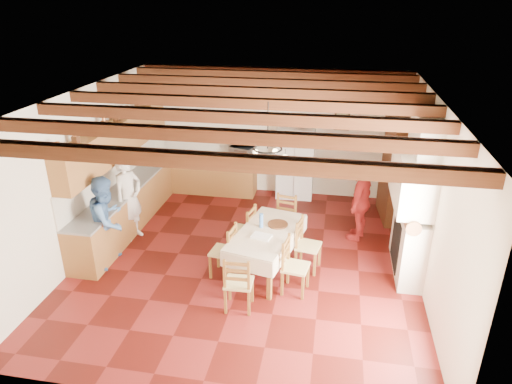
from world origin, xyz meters
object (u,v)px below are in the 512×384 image
Objects in this scene: chair_left_near at (223,250)px; chair_end_near at (239,282)px; dining_table at (267,235)px; hutch at (397,171)px; chair_end_far at (284,220)px; person_woman_blue at (108,221)px; microwave at (242,153)px; refrigerator at (296,162)px; chair_right_near at (296,266)px; chair_right_far at (308,245)px; person_man at (129,198)px; person_woman_red at (361,201)px; chair_left_far at (243,230)px.

chair_left_near is 1.00× the size of chair_end_near.
chair_end_near is (-0.25, -1.13, -0.20)m from dining_table.
chair_end_far is at bearing -150.42° from hutch.
chair_end_near is 0.58× the size of person_woman_blue.
microwave is (-0.38, 3.46, 0.57)m from chair_left_near.
hutch is at bearing 139.99° from chair_left_near.
refrigerator reaches higher than chair_end_near.
chair_right_near is 4.12m from microwave.
chair_right_near and chair_end_far have the same top height.
person_man is at bearing 91.89° from chair_right_far.
hutch is 5.51m from person_man.
refrigerator reaches higher than chair_left_near.
person_woman_blue is at bearing -158.21° from person_man.
person_man reaches higher than person_woman_red.
person_woman_blue reaches higher than chair_left_far.
person_woman_blue is 4.73m from person_woman_red.
person_woman_red is at bearing 41.94° from dining_table.
dining_table is at bearing -27.73° from person_woman_red.
chair_left_far is (-2.89, -2.04, -0.59)m from hutch.
person_woman_red is (1.06, 2.01, 0.32)m from chair_right_near.
hutch is 2.96m from chair_right_far.
microwave is at bearing -13.80° from person_man.
chair_right_far is 0.60× the size of person_woman_red.
person_woman_blue is (-2.28, -0.73, 0.35)m from chair_left_far.
microwave reaches higher than chair_end_far.
chair_end_near is at bearing 35.83° from chair_left_near.
refrigerator is 1.77× the size of chair_right_near.
person_woman_blue is 3.82m from microwave.
chair_left_far is at bearing 174.02° from chair_left_near.
chair_end_far is (0.17, 1.02, -0.20)m from dining_table.
refrigerator reaches higher than person_woman_blue.
person_woman_red is at bearing -24.58° from chair_right_far.
chair_end_near and chair_end_far have the same top height.
chair_left_near is (-0.88, -3.63, -0.37)m from refrigerator.
refrigerator is at bearing -97.41° from chair_end_near.
person_man reaches higher than chair_end_far.
person_woman_blue reaches higher than chair_left_near.
person_woman_blue reaches higher than chair_end_near.
chair_left_far reaches higher than dining_table.
chair_left_near and chair_right_near have the same top height.
chair_end_far is (-0.39, 1.57, 0.00)m from chair_right_near.
chair_left_near is 2.93m from person_woman_red.
chair_left_far is 1.65m from chair_end_near.
chair_left_far is 2.33m from person_man.
refrigerator is at bearing 14.36° from chair_right_near.
refrigerator is 3.75m from chair_left_near.
person_man is at bearing -165.35° from hutch.
chair_right_far is at bearing 86.24° from chair_left_far.
microwave is (1.71, 3.41, 0.22)m from person_woman_blue.
person_man reaches higher than chair_left_far.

